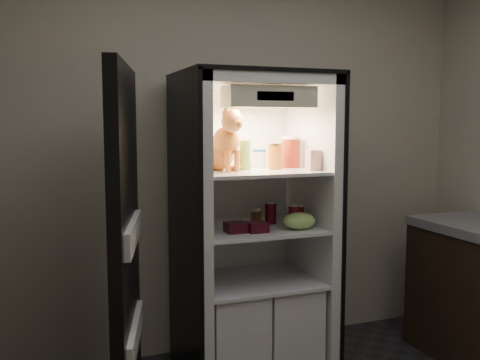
% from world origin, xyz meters
% --- Properties ---
extents(room_shell, '(3.60, 3.60, 3.60)m').
position_xyz_m(room_shell, '(0.00, 0.00, 1.62)').
color(room_shell, white).
rests_on(room_shell, floor).
extents(refrigerator, '(0.90, 0.72, 1.88)m').
position_xyz_m(refrigerator, '(0.00, 1.38, 0.79)').
color(refrigerator, white).
rests_on(refrigerator, floor).
extents(fridge_door, '(0.27, 0.86, 1.85)m').
position_xyz_m(fridge_door, '(-0.84, 0.92, 0.91)').
color(fridge_door, black).
rests_on(fridge_door, floor).
extents(tabby_cat, '(0.35, 0.38, 0.39)m').
position_xyz_m(tabby_cat, '(-0.20, 1.34, 1.44)').
color(tabby_cat, '#CE641A').
rests_on(tabby_cat, refrigerator).
extents(parmesan_shaker, '(0.07, 0.07, 0.18)m').
position_xyz_m(parmesan_shaker, '(-0.06, 1.33, 1.38)').
color(parmesan_shaker, '#227F33').
rests_on(parmesan_shaker, refrigerator).
extents(mayo_tub, '(0.09, 0.09, 0.12)m').
position_xyz_m(mayo_tub, '(0.07, 1.42, 1.35)').
color(mayo_tub, white).
rests_on(mayo_tub, refrigerator).
extents(salsa_jar, '(0.09, 0.09, 0.16)m').
position_xyz_m(salsa_jar, '(0.13, 1.31, 1.37)').
color(salsa_jar, '#9C210E').
rests_on(salsa_jar, refrigerator).
extents(pepper_jar, '(0.12, 0.12, 0.20)m').
position_xyz_m(pepper_jar, '(0.28, 1.40, 1.39)').
color(pepper_jar, '#9B2E14').
rests_on(pepper_jar, refrigerator).
extents(cream_carton, '(0.07, 0.07, 0.12)m').
position_xyz_m(cream_carton, '(0.32, 1.17, 1.35)').
color(cream_carton, white).
rests_on(cream_carton, refrigerator).
extents(soda_can_a, '(0.07, 0.07, 0.14)m').
position_xyz_m(soda_can_a, '(0.13, 1.37, 1.01)').
color(soda_can_a, black).
rests_on(soda_can_a, refrigerator).
extents(soda_can_b, '(0.06, 0.06, 0.12)m').
position_xyz_m(soda_can_b, '(0.29, 1.29, 1.00)').
color(soda_can_b, black).
rests_on(soda_can_b, refrigerator).
extents(soda_can_c, '(0.07, 0.07, 0.13)m').
position_xyz_m(soda_can_c, '(0.23, 1.24, 1.01)').
color(soda_can_c, black).
rests_on(soda_can_c, refrigerator).
extents(condiment_jar, '(0.07, 0.07, 0.10)m').
position_xyz_m(condiment_jar, '(0.03, 1.37, 0.99)').
color(condiment_jar, '#533417').
rests_on(condiment_jar, refrigerator).
extents(grape_bag, '(0.20, 0.15, 0.10)m').
position_xyz_m(grape_bag, '(0.22, 1.15, 0.99)').
color(grape_bag, '#99CF60').
rests_on(grape_bag, refrigerator).
extents(berry_box_left, '(0.12, 0.12, 0.06)m').
position_xyz_m(berry_box_left, '(-0.17, 1.20, 0.97)').
color(berry_box_left, '#470B1A').
rests_on(berry_box_left, refrigerator).
extents(berry_box_right, '(0.11, 0.11, 0.06)m').
position_xyz_m(berry_box_right, '(-0.05, 1.17, 0.97)').
color(berry_box_right, '#470B1A').
rests_on(berry_box_right, refrigerator).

